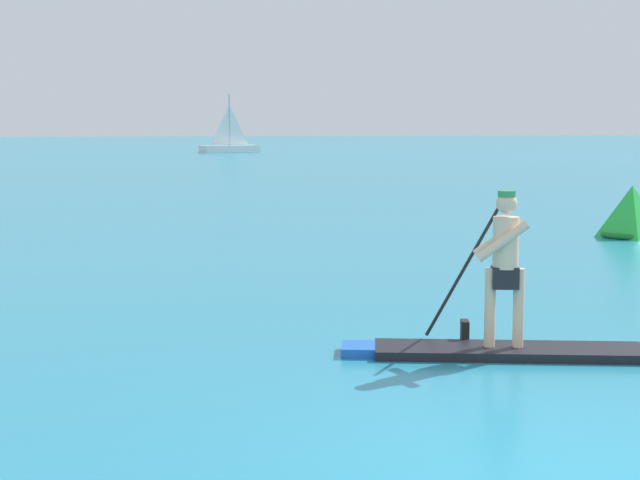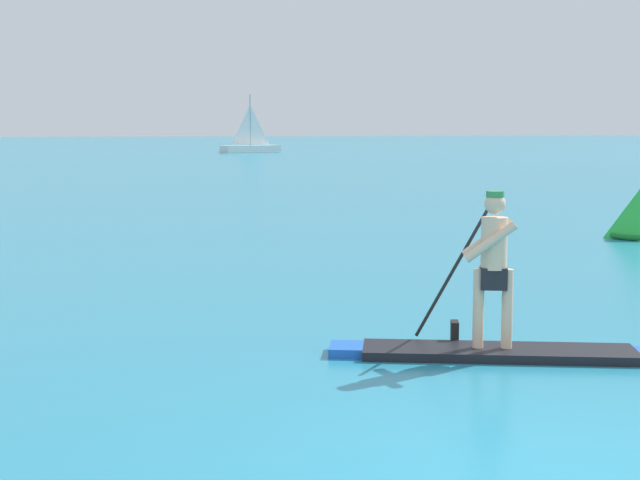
# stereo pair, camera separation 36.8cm
# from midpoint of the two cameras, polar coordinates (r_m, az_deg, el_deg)

# --- Properties ---
(ground) EXTENTS (440.00, 440.00, 0.00)m
(ground) POSITION_cam_midpoint_polar(r_m,az_deg,el_deg) (6.76, 13.32, -13.39)
(ground) COLOR teal
(paddleboarder_mid_center) EXTENTS (3.36, 1.53, 1.72)m
(paddleboarder_mid_center) POSITION_cam_midpoint_polar(r_m,az_deg,el_deg) (9.88, 9.93, -4.77)
(paddleboarder_mid_center) COLOR black
(paddleboarder_mid_center) RESTS_ON ground
(race_marker_buoy) EXTENTS (1.39, 1.39, 1.09)m
(race_marker_buoy) POSITION_cam_midpoint_polar(r_m,az_deg,el_deg) (21.10, 17.51, 1.45)
(race_marker_buoy) COLOR green
(race_marker_buoy) RESTS_ON ground
(sailboat_right_horizon) EXTENTS (5.67, 3.37, 5.16)m
(sailboat_right_horizon) POSITION_cam_midpoint_polar(r_m,az_deg,el_deg) (86.36, -5.50, 5.57)
(sailboat_right_horizon) COLOR white
(sailboat_right_horizon) RESTS_ON ground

